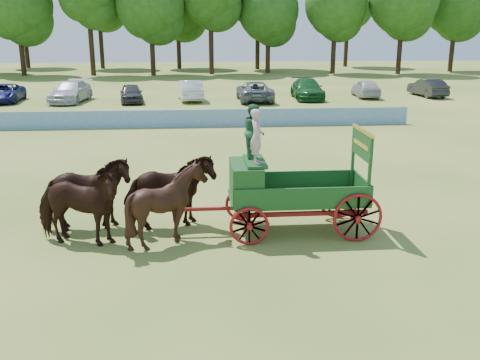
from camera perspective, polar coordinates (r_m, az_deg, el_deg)
name	(u,v)px	position (r m, az deg, el deg)	size (l,w,h in m)	color
ground	(232,244)	(14.81, -0.82, -6.84)	(160.00, 160.00, 0.00)	#9F9748
horse_lead_left	(78,207)	(15.01, -16.93, -2.76)	(1.18, 2.60, 2.20)	black
horse_lead_right	(86,195)	(16.04, -16.15, -1.51)	(1.18, 2.60, 2.20)	black
horse_wheel_left	(168,204)	(14.69, -7.73, -2.60)	(1.78, 2.00, 2.20)	black
horse_wheel_right	(169,193)	(15.73, -7.55, -1.33)	(1.18, 2.60, 2.20)	black
farm_dray	(273,178)	(15.22, 3.52, 0.20)	(6.00, 2.00, 3.68)	maroon
sponsor_banner	(194,118)	(32.05, -4.90, 6.56)	(26.00, 0.08, 1.05)	#1F5BA8
parked_cars	(166,91)	(44.16, -7.86, 9.39)	(46.99, 7.09, 1.63)	silver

